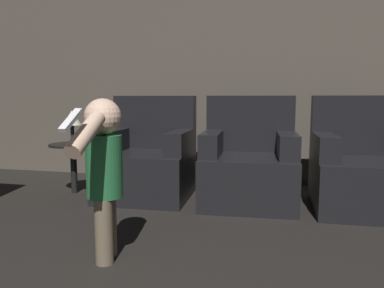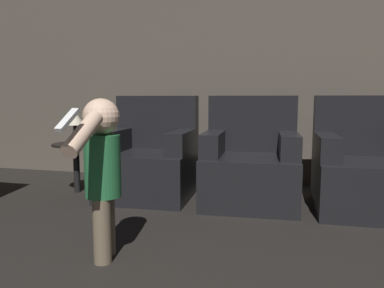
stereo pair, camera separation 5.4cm
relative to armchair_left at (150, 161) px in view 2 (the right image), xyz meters
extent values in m
cube|color=#51493F|center=(0.69, 0.86, 0.97)|extent=(8.40, 0.05, 2.60)
cube|color=black|center=(0.00, -0.05, -0.12)|extent=(0.83, 0.81, 0.42)
cube|color=black|center=(-0.01, 0.25, 0.35)|extent=(0.81, 0.20, 0.52)
cube|color=black|center=(-0.32, -0.07, 0.20)|extent=(0.19, 0.62, 0.20)
cube|color=black|center=(0.32, -0.04, 0.20)|extent=(0.19, 0.62, 0.20)
cube|color=black|center=(0.94, -0.05, -0.12)|extent=(0.85, 0.82, 0.42)
cube|color=black|center=(0.92, 0.25, 0.35)|extent=(0.81, 0.21, 0.52)
cube|color=black|center=(0.62, -0.07, 0.20)|extent=(0.20, 0.62, 0.20)
cube|color=black|center=(1.26, -0.04, 0.20)|extent=(0.20, 0.62, 0.20)
cube|color=black|center=(1.88, -0.05, -0.12)|extent=(0.82, 0.80, 0.42)
cube|color=black|center=(1.87, 0.25, 0.35)|extent=(0.81, 0.18, 0.52)
cube|color=black|center=(1.56, -0.06, 0.20)|extent=(0.18, 0.62, 0.20)
cylinder|color=brown|center=(0.26, -1.44, -0.15)|extent=(0.10, 0.10, 0.37)
cylinder|color=brown|center=(0.23, -1.33, -0.15)|extent=(0.10, 0.10, 0.37)
cylinder|color=#236638|center=(0.25, -1.38, 0.21)|extent=(0.20, 0.20, 0.35)
sphere|color=beige|center=(0.25, -1.38, 0.49)|extent=(0.20, 0.20, 0.20)
cylinder|color=beige|center=(0.22, -1.26, 0.20)|extent=(0.08, 0.08, 0.29)
cylinder|color=beige|center=(0.28, -1.63, 0.42)|extent=(0.08, 0.30, 0.22)
cube|color=white|center=(0.28, -1.76, 0.49)|extent=(0.04, 0.16, 0.10)
cylinder|color=black|center=(-0.74, -0.05, -0.10)|extent=(0.06, 0.06, 0.46)
cylinder|color=black|center=(-0.74, -0.05, 0.14)|extent=(0.45, 0.45, 0.02)
cylinder|color=#262626|center=(-0.74, -0.05, 0.24)|extent=(0.04, 0.04, 0.18)
cone|color=beige|center=(-0.74, -0.05, 0.40)|extent=(0.18, 0.18, 0.14)
camera|label=1|loc=(1.20, -3.26, 0.59)|focal=35.00mm
camera|label=2|loc=(1.25, -3.25, 0.59)|focal=35.00mm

